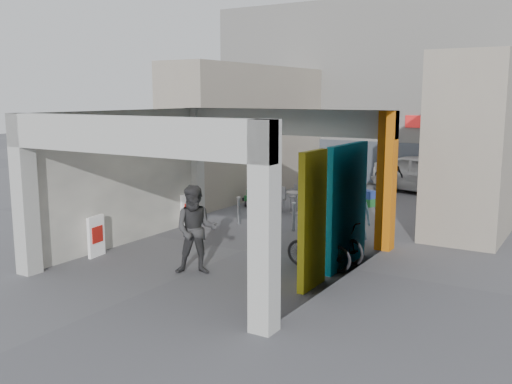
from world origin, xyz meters
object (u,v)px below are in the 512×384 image
Objects in this scene: cafe_set at (297,203)px; man_back_turned at (196,230)px; bicycle_rear at (319,249)px; white_van at (428,174)px; man_with_dog at (261,233)px; man_elderly at (356,214)px; border_collie at (262,242)px; man_crates at (389,175)px; bicycle_front at (335,240)px; produce_stand at (261,198)px.

man_back_turned is (1.24, -7.17, 0.68)m from cafe_set.
white_van is (-0.60, 11.42, 0.29)m from bicycle_rear.
white_van is at bearing -136.00° from man_with_dog.
cafe_set is 4.35m from man_elderly.
border_collie is at bearing 72.93° from bicycle_rear.
cafe_set is 6.56m from white_van.
man_crates reaches higher than cafe_set.
man_with_dog is 0.98× the size of bicycle_rear.
man_with_dog reaches higher than bicycle_front.
produce_stand is 0.64× the size of man_crates.
man_elderly reaches higher than cafe_set.
border_collie is 2.42m from man_back_turned.
white_van is (1.56, 13.09, -0.21)m from man_back_turned.
cafe_set reaches higher than produce_stand.
man_with_dog is (3.65, -6.10, 0.47)m from produce_stand.
white_van is (1.26, 10.80, 0.53)m from border_collie.
man_elderly is at bearing -160.20° from white_van.
bicycle_rear is 11.44m from white_van.
white_van reaches higher than bicycle_rear.
man_back_turned reaches higher than cafe_set.
man_back_turned is at bearing 7.19° from man_with_dog.
bicycle_rear is at bearing -160.04° from white_van.
man_elderly is (1.99, 4.31, -0.19)m from man_back_turned.
cafe_set is 6.47m from bicycle_rear.
man_with_dog is at bearing 114.51° from bicycle_rear.
man_crates is 2.40m from white_van.
bicycle_front is at bearing -49.06° from produce_stand.
man_back_turned reaches higher than man_elderly.
border_collie is 0.13× the size of white_van.
border_collie is 0.31× the size of man_back_turned.
bicycle_front is (2.16, 2.60, -0.51)m from man_back_turned.
cafe_set is at bearing -8.59° from produce_stand.
produce_stand is 5.56m from man_elderly.
white_van is at bearing 48.68° from produce_stand.
cafe_set is 1.17× the size of produce_stand.
bicycle_rear is (1.47, -9.19, -0.46)m from man_crates.
bicycle_rear is 0.35× the size of white_van.
white_van is at bearing -103.58° from man_crates.
man_elderly is 0.35× the size of white_van.
man_elderly is at bearing 109.15° from man_crates.
man_back_turned reaches higher than bicycle_front.
border_collie is 10.89m from white_van.
man_elderly is (1.03, 3.15, -0.00)m from man_with_dog.
man_crates is at bearing 62.38° from cafe_set.
bicycle_rear is at bearing -58.30° from cafe_set.
man_with_dog reaches higher than cafe_set.
bicycle_front is (0.16, -1.71, -0.31)m from man_elderly.
bicycle_front is at bearing -53.37° from cafe_set.
cafe_set is 0.90× the size of man_with_dog.
man_with_dog is 1.00× the size of man_elderly.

